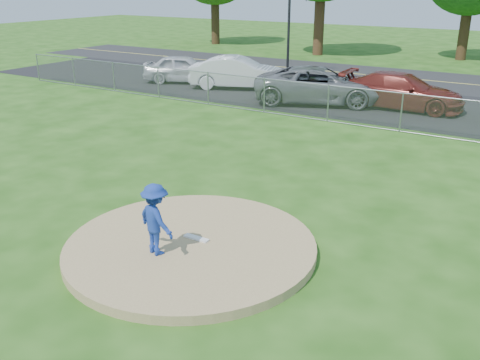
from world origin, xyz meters
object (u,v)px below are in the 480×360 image
Objects in this scene: parked_car_silver at (184,69)px; parked_car_white at (238,73)px; parked_car_gray at (320,85)px; parked_car_darkred at (402,91)px; pitcher at (156,219)px; traffic_signal_left at (293,17)px; traffic_cone at (278,89)px.

parked_car_white is (3.53, 0.13, 0.07)m from parked_car_silver.
parked_car_darkred is (3.61, 0.92, -0.05)m from parked_car_gray.
parked_car_silver is at bearing -38.54° from pitcher.
parked_car_gray is at bearing -120.78° from parked_car_silver.
parked_car_white reaches higher than parked_car_darkred.
traffic_signal_left is at bearing 14.37° from parked_car_gray.
parked_car_silver is at bearing 174.71° from traffic_cone.
traffic_signal_left reaches higher than parked_car_gray.
parked_car_white is 0.84× the size of parked_car_gray.
pitcher is 2.01× the size of traffic_cone.
parked_car_darkred is (0.17, 16.71, -0.16)m from pitcher.
parked_car_silver is 0.83× the size of parked_car_darkred.
pitcher is at bearing 177.43° from parked_car_darkred.
pitcher is 16.71m from parked_car_darkred.
parked_car_white is at bearing 87.11° from parked_car_darkred.
pitcher reaches higher than traffic_cone.
pitcher reaches higher than parked_car_silver.
traffic_cone is (2.66, -6.60, -2.98)m from traffic_signal_left.
pitcher is 0.30× the size of parked_car_white.
traffic_cone is 2.43m from parked_car_gray.
parked_car_gray is at bearing -62.31° from pitcher.
parked_car_darkred is at bearing -114.73° from parked_car_silver.
traffic_cone is at bearing 60.26° from parked_car_gray.
parked_car_darkred is (8.62, -6.02, -2.56)m from traffic_signal_left.
parked_car_white is (-8.65, 16.85, -0.11)m from pitcher.
parked_car_white is at bearing -47.43° from pitcher.
parked_car_gray is 1.11× the size of parked_car_darkred.
parked_car_silver is 3.53m from parked_car_white.
parked_car_gray is at bearing -54.17° from traffic_signal_left.
traffic_signal_left is at bearing -24.72° from parked_car_white.
traffic_signal_left reaches higher than parked_car_white.
traffic_signal_left is 24.37m from pitcher.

